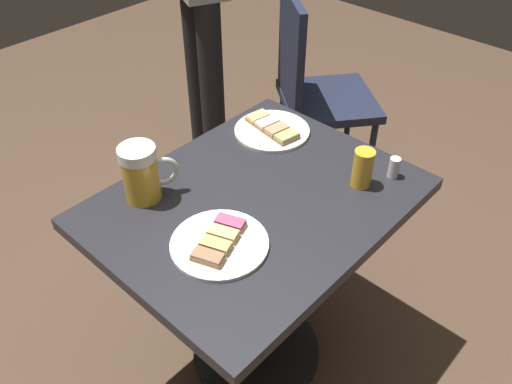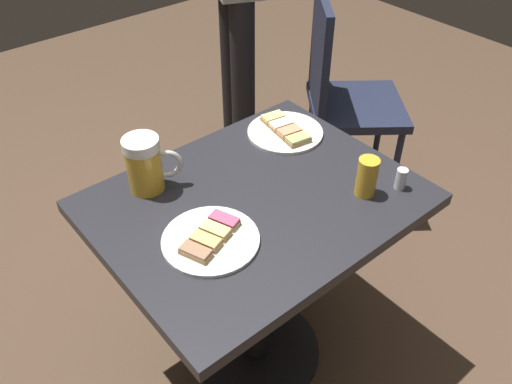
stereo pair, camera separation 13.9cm
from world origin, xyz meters
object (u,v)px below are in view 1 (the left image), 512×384
(plate_near, at_px, (219,243))
(beer_glass_small, at_px, (363,168))
(beer_mug, at_px, (142,173))
(cafe_chair, at_px, (314,89))
(salt_shaker, at_px, (394,168))
(plate_far, at_px, (272,129))

(plate_near, distance_m, beer_glass_small, 0.44)
(plate_near, relative_size, beer_glass_small, 2.16)
(beer_mug, xyz_separation_m, cafe_chair, (-1.00, -0.20, -0.24))
(cafe_chair, bearing_deg, salt_shaker, 1.35)
(plate_near, distance_m, cafe_chair, 1.12)
(beer_glass_small, bearing_deg, plate_far, -95.10)
(plate_near, height_order, salt_shaker, salt_shaker)
(plate_near, xyz_separation_m, beer_glass_small, (-0.43, 0.12, 0.05))
(plate_far, distance_m, beer_mug, 0.47)
(salt_shaker, distance_m, cafe_chair, 0.82)
(beer_mug, relative_size, cafe_chair, 0.17)
(salt_shaker, bearing_deg, beer_glass_small, -26.58)
(plate_far, bearing_deg, beer_glass_small, 84.90)
(plate_near, xyz_separation_m, salt_shaker, (-0.52, 0.16, 0.02))
(plate_near, xyz_separation_m, beer_mug, (0.01, -0.28, 0.07))
(beer_glass_small, xyz_separation_m, salt_shaker, (-0.09, 0.05, -0.02))
(plate_near, distance_m, beer_mug, 0.28)
(salt_shaker, bearing_deg, plate_near, -17.37)
(plate_near, height_order, beer_mug, beer_mug)
(plate_far, distance_m, beer_glass_small, 0.35)
(beer_glass_small, bearing_deg, cafe_chair, -133.98)
(plate_near, distance_m, salt_shaker, 0.54)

